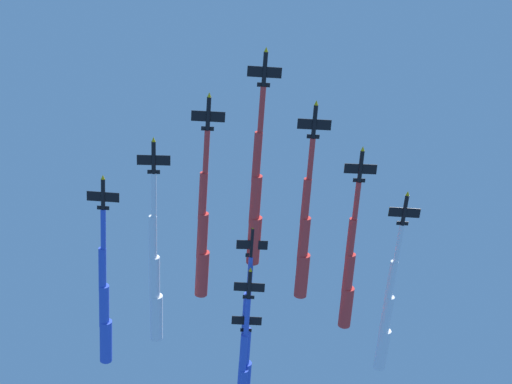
# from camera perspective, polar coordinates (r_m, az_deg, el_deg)

# --- Properties ---
(jet_lead) EXTENTS (37.04, 49.78, 3.67)m
(jet_lead) POSITION_cam_1_polar(r_m,az_deg,el_deg) (202.71, -0.01, -0.60)
(jet_lead) COLOR black
(jet_port_inner) EXTENTS (35.36, 46.56, 3.66)m
(jet_port_inner) POSITION_cam_1_polar(r_m,az_deg,el_deg) (205.88, 3.57, -3.47)
(jet_port_inner) COLOR black
(jet_starboard_inner) EXTENTS (35.92, 48.90, 3.72)m
(jet_starboard_inner) POSITION_cam_1_polar(r_m,az_deg,el_deg) (206.67, -3.93, -3.23)
(jet_starboard_inner) COLOR black
(jet_port_mid) EXTENTS (34.59, 44.99, 3.67)m
(jet_port_mid) POSITION_cam_1_polar(r_m,az_deg,el_deg) (214.15, 6.85, -5.96)
(jet_port_mid) COLOR black
(jet_starboard_mid) EXTENTS (38.23, 49.98, 3.72)m
(jet_starboard_mid) POSITION_cam_1_polar(r_m,az_deg,el_deg) (212.56, -7.43, -6.42)
(jet_starboard_mid) COLOR black
(jet_port_outer) EXTENTS (35.05, 47.76, 3.68)m
(jet_port_outer) POSITION_cam_1_polar(r_m,az_deg,el_deg) (223.66, 9.59, -8.99)
(jet_port_outer) COLOR black
(jet_starboard_outer) EXTENTS (35.92, 49.15, 3.66)m
(jet_starboard_outer) POSITION_cam_1_polar(r_m,az_deg,el_deg) (221.31, -11.07, -8.25)
(jet_starboard_outer) COLOR black
(jet_trail_port) EXTENTS (36.72, 48.90, 3.71)m
(jet_trail_port) POSITION_cam_1_polar(r_m,az_deg,el_deg) (225.96, -0.76, -11.45)
(jet_trail_port) COLOR black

